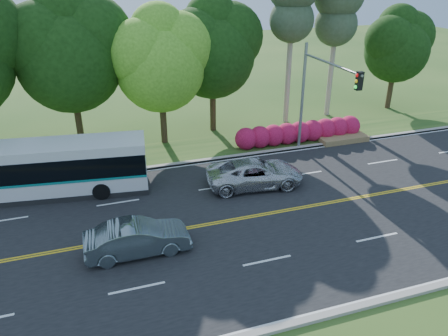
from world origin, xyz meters
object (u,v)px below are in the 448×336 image
object	(u,v)px
transit_bus	(40,170)
traffic_signal	(318,87)
sedan	(137,238)
suv	(255,173)

from	to	relation	value
transit_bus	traffic_signal	bearing A→B (deg)	6.48
transit_bus	sedan	bearing A→B (deg)	-51.63
sedan	traffic_signal	bearing A→B (deg)	-61.25
traffic_signal	sedan	distance (m)	14.32
transit_bus	suv	bearing A→B (deg)	-5.51
traffic_signal	sedan	size ratio (longest dim) A/B	1.56
traffic_signal	suv	size ratio (longest dim) A/B	1.30
transit_bus	suv	xyz separation A→B (m)	(11.29, -2.60, -0.69)
traffic_signal	sedan	bearing A→B (deg)	-151.34
sedan	suv	xyz separation A→B (m)	(7.17, 4.28, 0.01)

